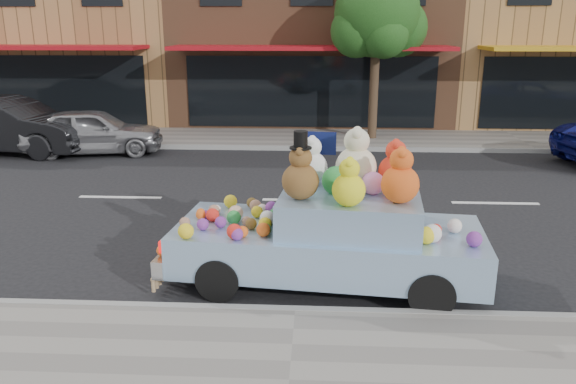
# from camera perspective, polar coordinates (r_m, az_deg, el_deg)

# --- Properties ---
(ground) EXTENTS (120.00, 120.00, 0.00)m
(ground) POSITION_cam_1_polar(r_m,az_deg,el_deg) (11.97, 1.70, -0.86)
(ground) COLOR black
(ground) RESTS_ON ground
(far_sidewalk) EXTENTS (60.00, 3.00, 0.12)m
(far_sidewalk) POSITION_cam_1_polar(r_m,az_deg,el_deg) (18.26, 2.21, 5.42)
(far_sidewalk) COLOR gray
(far_sidewalk) RESTS_ON ground
(near_kerb) EXTENTS (60.00, 0.12, 0.13)m
(near_kerb) POSITION_cam_1_polar(r_m,az_deg,el_deg) (7.32, 0.73, -12.12)
(near_kerb) COLOR gray
(near_kerb) RESTS_ON ground
(far_kerb) EXTENTS (60.00, 0.12, 0.13)m
(far_kerb) POSITION_cam_1_polar(r_m,az_deg,el_deg) (16.79, 2.12, 4.45)
(far_kerb) COLOR gray
(far_kerb) RESTS_ON ground
(storefront_left) EXTENTS (10.00, 9.80, 7.30)m
(storefront_left) POSITION_cam_1_polar(r_m,az_deg,el_deg) (25.54, -21.45, 15.60)
(storefront_left) COLOR #A37544
(storefront_left) RESTS_ON ground
(storefront_mid) EXTENTS (10.00, 9.80, 7.30)m
(storefront_mid) POSITION_cam_1_polar(r_m,az_deg,el_deg) (23.39, 2.53, 16.68)
(storefront_mid) COLOR brown
(storefront_mid) RESTS_ON ground
(storefront_right) EXTENTS (10.00, 9.80, 7.30)m
(storefront_right) POSITION_cam_1_polar(r_m,az_deg,el_deg) (25.34, 26.64, 15.01)
(storefront_right) COLOR #A37544
(storefront_right) RESTS_ON ground
(street_tree) EXTENTS (3.00, 2.70, 5.22)m
(street_tree) POSITION_cam_1_polar(r_m,az_deg,el_deg) (18.06, 9.07, 16.71)
(street_tree) COLOR #38281C
(street_tree) RESTS_ON ground
(car_silver) EXTENTS (4.12, 2.23, 1.33)m
(car_silver) POSITION_cam_1_polar(r_m,az_deg,el_deg) (17.17, -19.19, 5.86)
(car_silver) COLOR #9D9DA2
(car_silver) RESTS_ON ground
(car_dark) EXTENTS (5.06, 2.27, 1.61)m
(car_dark) POSITION_cam_1_polar(r_m,az_deg,el_deg) (18.21, -26.52, 6.06)
(car_dark) COLOR black
(car_dark) RESTS_ON ground
(art_car) EXTENTS (4.64, 2.20, 2.27)m
(art_car) POSITION_cam_1_polar(r_m,az_deg,el_deg) (7.97, 4.39, -3.80)
(art_car) COLOR black
(art_car) RESTS_ON ground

